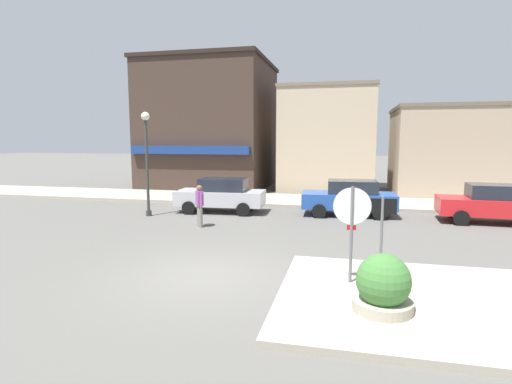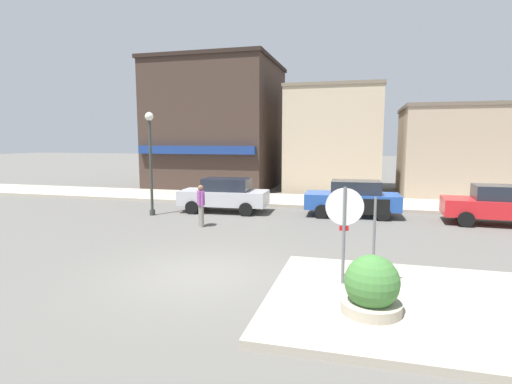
% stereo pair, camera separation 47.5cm
% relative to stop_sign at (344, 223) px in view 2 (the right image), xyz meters
% --- Properties ---
extents(ground_plane, '(160.00, 160.00, 0.00)m').
position_rel_stop_sign_xyz_m(ground_plane, '(-3.41, 0.12, -1.52)').
color(ground_plane, '#5B5954').
extents(sidewalk_corner, '(6.40, 4.80, 0.15)m').
position_rel_stop_sign_xyz_m(sidewalk_corner, '(1.74, -0.63, -1.44)').
color(sidewalk_corner, '#A89E8C').
rests_on(sidewalk_corner, ground).
extents(kerb_far, '(80.00, 4.00, 0.15)m').
position_rel_stop_sign_xyz_m(kerb_far, '(-3.41, 12.34, -1.44)').
color(kerb_far, '#A89E8C').
rests_on(kerb_far, ground).
extents(stop_sign, '(0.82, 0.09, 2.30)m').
position_rel_stop_sign_xyz_m(stop_sign, '(0.00, 0.00, 0.00)').
color(stop_sign, slate).
rests_on(stop_sign, ground).
extents(one_way_sign, '(0.60, 0.07, 2.10)m').
position_rel_stop_sign_xyz_m(one_way_sign, '(0.64, 0.05, -0.19)').
color(one_way_sign, slate).
rests_on(one_way_sign, ground).
extents(planter, '(1.10, 1.10, 1.23)m').
position_rel_stop_sign_xyz_m(planter, '(0.58, -1.40, -0.96)').
color(planter, '#ADA38E').
rests_on(planter, ground).
extents(lamp_post, '(0.36, 0.36, 4.54)m').
position_rel_stop_sign_xyz_m(lamp_post, '(-8.57, 6.90, 1.44)').
color(lamp_post, '#333833').
rests_on(lamp_post, ground).
extents(parked_car_nearest, '(4.09, 2.05, 1.56)m').
position_rel_stop_sign_xyz_m(parked_car_nearest, '(-5.75, 8.51, -0.71)').
color(parked_car_nearest, '#B7B7BC').
rests_on(parked_car_nearest, ground).
extents(parked_car_second, '(4.07, 2.02, 1.56)m').
position_rel_stop_sign_xyz_m(parked_car_second, '(-0.01, 8.96, -0.71)').
color(parked_car_second, '#234C9E').
rests_on(parked_car_second, ground).
extents(parked_car_third, '(4.09, 2.04, 1.56)m').
position_rel_stop_sign_xyz_m(parked_car_third, '(5.56, 8.55, -0.71)').
color(parked_car_third, red).
rests_on(parked_car_third, ground).
extents(pedestrian_crossing_near, '(0.40, 0.49, 1.61)m').
position_rel_stop_sign_xyz_m(pedestrian_crossing_near, '(-5.57, 5.27, -0.65)').
color(pedestrian_crossing_near, gray).
rests_on(pedestrian_crossing_near, ground).
extents(building_corner_shop, '(8.32, 8.35, 8.66)m').
position_rel_stop_sign_xyz_m(building_corner_shop, '(-9.64, 18.27, 2.82)').
color(building_corner_shop, '#3D2D26').
rests_on(building_corner_shop, ground).
extents(building_storefront_left_near, '(5.91, 6.29, 6.64)m').
position_rel_stop_sign_xyz_m(building_storefront_left_near, '(-1.46, 18.03, 1.81)').
color(building_storefront_left_near, tan).
rests_on(building_storefront_left_near, ground).
extents(building_storefront_left_mid, '(7.60, 6.28, 5.27)m').
position_rel_stop_sign_xyz_m(building_storefront_left_mid, '(6.33, 17.20, 1.12)').
color(building_storefront_left_mid, tan).
rests_on(building_storefront_left_mid, ground).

